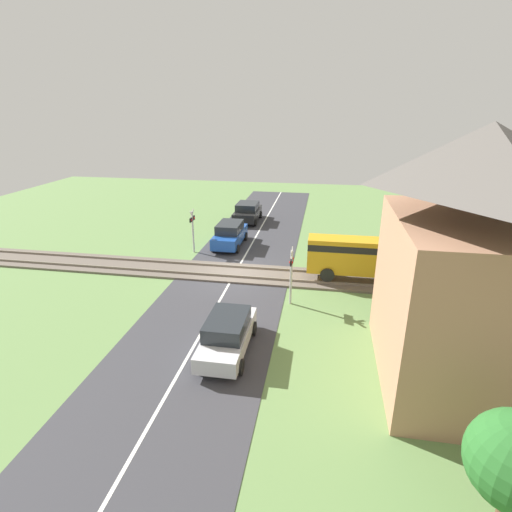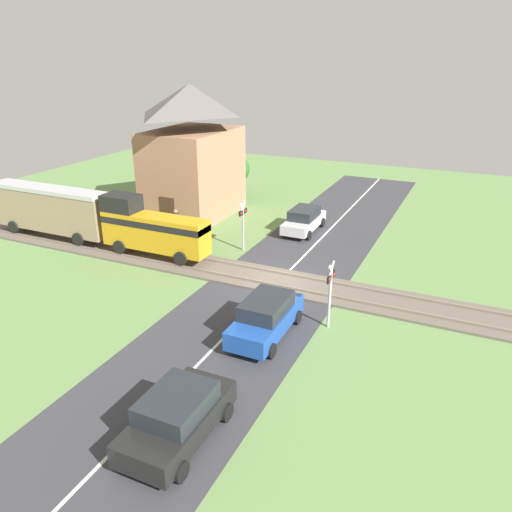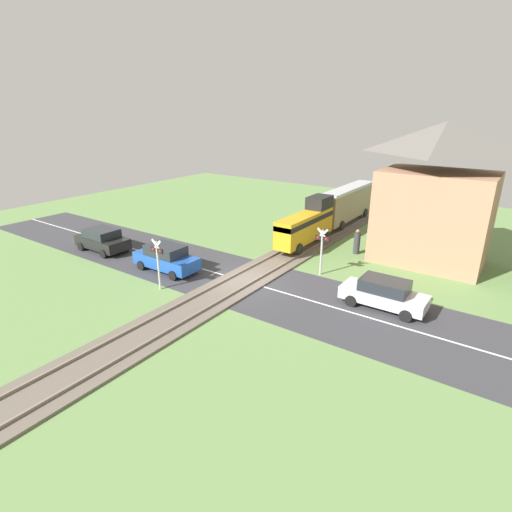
{
  "view_description": "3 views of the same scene",
  "coord_description": "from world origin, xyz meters",
  "px_view_note": "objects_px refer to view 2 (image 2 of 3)",
  "views": [
    {
      "loc": [
        20.96,
        4.88,
        9.2
      ],
      "look_at": [
        0.0,
        1.25,
        1.2
      ],
      "focal_mm": 28.0,
      "sensor_mm": 36.0,
      "label": 1
    },
    {
      "loc": [
        -20.98,
        -8.41,
        10.69
      ],
      "look_at": [
        0.0,
        1.25,
        1.2
      ],
      "focal_mm": 35.0,
      "sensor_mm": 36.0,
      "label": 2
    },
    {
      "loc": [
        12.88,
        -17.04,
        9.5
      ],
      "look_at": [
        0.0,
        1.25,
        1.2
      ],
      "focal_mm": 28.0,
      "sensor_mm": 36.0,
      "label": 3
    }
  ],
  "objects_px": {
    "car_near_crossing": "(266,317)",
    "pedestrian_by_station": "(176,224)",
    "train": "(91,216)",
    "car_behind_queue": "(178,416)",
    "crossing_signal_east_approach": "(243,219)",
    "car_far_side": "(304,220)",
    "crossing_signal_west_approach": "(330,286)",
    "station_building": "(192,154)"
  },
  "relations": [
    {
      "from": "car_near_crossing",
      "to": "car_far_side",
      "type": "height_order",
      "value": "car_near_crossing"
    },
    {
      "from": "car_behind_queue",
      "to": "car_near_crossing",
      "type": "bearing_deg",
      "value": 0.0
    },
    {
      "from": "train",
      "to": "crossing_signal_east_approach",
      "type": "xyz_separation_m",
      "value": [
        3.18,
        -8.22,
        0.01
      ]
    },
    {
      "from": "car_near_crossing",
      "to": "pedestrian_by_station",
      "type": "height_order",
      "value": "pedestrian_by_station"
    },
    {
      "from": "crossing_signal_west_approach",
      "to": "pedestrian_by_station",
      "type": "bearing_deg",
      "value": 60.47
    },
    {
      "from": "train",
      "to": "station_building",
      "type": "relative_size",
      "value": 1.68
    },
    {
      "from": "train",
      "to": "car_near_crossing",
      "type": "distance_m",
      "value": 14.1
    },
    {
      "from": "car_far_side",
      "to": "car_behind_queue",
      "type": "height_order",
      "value": "car_behind_queue"
    },
    {
      "from": "station_building",
      "to": "pedestrian_by_station",
      "type": "bearing_deg",
      "value": -163.6
    },
    {
      "from": "car_near_crossing",
      "to": "car_behind_queue",
      "type": "distance_m",
      "value": 6.45
    },
    {
      "from": "crossing_signal_west_approach",
      "to": "crossing_signal_east_approach",
      "type": "bearing_deg",
      "value": 47.99
    },
    {
      "from": "car_behind_queue",
      "to": "train",
      "type": "bearing_deg",
      "value": 49.35
    },
    {
      "from": "train",
      "to": "station_building",
      "type": "xyz_separation_m",
      "value": [
        7.88,
        -2.14,
        2.43
      ]
    },
    {
      "from": "car_near_crossing",
      "to": "pedestrian_by_station",
      "type": "xyz_separation_m",
      "value": [
        8.42,
        9.77,
        -0.06
      ]
    },
    {
      "from": "car_far_side",
      "to": "crossing_signal_west_approach",
      "type": "xyz_separation_m",
      "value": [
        -10.89,
        -4.97,
        1.09
      ]
    },
    {
      "from": "crossing_signal_west_approach",
      "to": "station_building",
      "type": "height_order",
      "value": "station_building"
    },
    {
      "from": "car_near_crossing",
      "to": "train",
      "type": "bearing_deg",
      "value": 69.71
    },
    {
      "from": "car_far_side",
      "to": "train",
      "type": "bearing_deg",
      "value": 126.77
    },
    {
      "from": "car_behind_queue",
      "to": "station_building",
      "type": "relative_size",
      "value": 0.46
    },
    {
      "from": "station_building",
      "to": "car_far_side",
      "type": "bearing_deg",
      "value": -91.21
    },
    {
      "from": "car_near_crossing",
      "to": "car_far_side",
      "type": "distance_m",
      "value": 12.91
    },
    {
      "from": "train",
      "to": "crossing_signal_west_approach",
      "type": "relative_size",
      "value": 5.06
    },
    {
      "from": "train",
      "to": "crossing_signal_west_approach",
      "type": "bearing_deg",
      "value": -101.75
    },
    {
      "from": "car_behind_queue",
      "to": "car_far_side",
      "type": "bearing_deg",
      "value": 8.6
    },
    {
      "from": "station_building",
      "to": "pedestrian_by_station",
      "type": "distance_m",
      "value": 5.72
    },
    {
      "from": "crossing_signal_west_approach",
      "to": "crossing_signal_east_approach",
      "type": "height_order",
      "value": "same"
    },
    {
      "from": "crossing_signal_west_approach",
      "to": "station_building",
      "type": "relative_size",
      "value": 0.33
    },
    {
      "from": "car_near_crossing",
      "to": "car_far_side",
      "type": "bearing_deg",
      "value": 12.89
    },
    {
      "from": "car_behind_queue",
      "to": "station_building",
      "type": "distance_m",
      "value": 22.43
    },
    {
      "from": "crossing_signal_east_approach",
      "to": "car_behind_queue",
      "type": "bearing_deg",
      "value": -161.08
    },
    {
      "from": "car_far_side",
      "to": "crossing_signal_east_approach",
      "type": "height_order",
      "value": "crossing_signal_east_approach"
    },
    {
      "from": "crossing_signal_west_approach",
      "to": "crossing_signal_east_approach",
      "type": "relative_size",
      "value": 1.0
    },
    {
      "from": "crossing_signal_west_approach",
      "to": "car_behind_queue",
      "type": "bearing_deg",
      "value": 165.6
    },
    {
      "from": "train",
      "to": "car_far_side",
      "type": "xyz_separation_m",
      "value": [
        7.71,
        -10.31,
        -1.07
      ]
    },
    {
      "from": "car_far_side",
      "to": "crossing_signal_west_approach",
      "type": "relative_size",
      "value": 1.44
    },
    {
      "from": "car_near_crossing",
      "to": "crossing_signal_west_approach",
      "type": "bearing_deg",
      "value": -50.95
    },
    {
      "from": "crossing_signal_east_approach",
      "to": "station_building",
      "type": "height_order",
      "value": "station_building"
    },
    {
      "from": "car_near_crossing",
      "to": "crossing_signal_west_approach",
      "type": "xyz_separation_m",
      "value": [
        1.7,
        -2.09,
        1.02
      ]
    },
    {
      "from": "car_far_side",
      "to": "crossing_signal_east_approach",
      "type": "relative_size",
      "value": 1.44
    },
    {
      "from": "crossing_signal_east_approach",
      "to": "station_building",
      "type": "xyz_separation_m",
      "value": [
        4.7,
        6.08,
        2.42
      ]
    },
    {
      "from": "car_near_crossing",
      "to": "crossing_signal_east_approach",
      "type": "distance_m",
      "value": 9.52
    },
    {
      "from": "train",
      "to": "car_behind_queue",
      "type": "height_order",
      "value": "train"
    }
  ]
}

